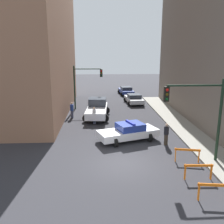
% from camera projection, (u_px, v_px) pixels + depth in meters
% --- Properties ---
extents(ground_plane, '(120.00, 120.00, 0.00)m').
position_uv_depth(ground_plane, '(124.00, 164.00, 15.66)').
color(ground_plane, '#2D2D33').
extents(sidewalk_right, '(2.40, 44.00, 0.12)m').
position_uv_depth(sidewalk_right, '(220.00, 161.00, 15.96)').
color(sidewalk_right, gray).
rests_on(sidewalk_right, ground_plane).
extents(traffic_light_near, '(3.64, 0.35, 5.20)m').
position_uv_depth(traffic_light_near, '(202.00, 108.00, 15.08)').
color(traffic_light_near, black).
rests_on(traffic_light_near, sidewalk_right).
extents(traffic_light_far, '(3.44, 0.35, 5.20)m').
position_uv_depth(traffic_light_far, '(84.00, 81.00, 29.58)').
color(traffic_light_far, black).
rests_on(traffic_light_far, ground_plane).
extents(police_car, '(5.05, 3.33, 1.52)m').
position_uv_depth(police_car, '(129.00, 132.00, 19.57)').
color(police_car, white).
rests_on(police_car, ground_plane).
extents(white_truck, '(2.88, 5.52, 1.90)m').
position_uv_depth(white_truck, '(97.00, 109.00, 26.39)').
color(white_truck, silver).
rests_on(white_truck, ground_plane).
extents(parked_car_near, '(2.52, 4.44, 1.31)m').
position_uv_depth(parked_car_near, '(134.00, 99.00, 33.06)').
color(parked_car_near, silver).
rests_on(parked_car_near, ground_plane).
extents(parked_car_mid, '(2.54, 4.45, 1.31)m').
position_uv_depth(parked_car_mid, '(126.00, 91.00, 39.79)').
color(parked_car_mid, navy).
rests_on(parked_car_mid, ground_plane).
extents(pedestrian_crossing, '(0.44, 0.44, 1.66)m').
position_uv_depth(pedestrian_crossing, '(94.00, 115.00, 24.02)').
color(pedestrian_crossing, '#474C66').
rests_on(pedestrian_crossing, ground_plane).
extents(pedestrian_corner, '(0.51, 0.51, 1.66)m').
position_uv_depth(pedestrian_corner, '(72.00, 110.00, 26.08)').
color(pedestrian_corner, '#474C66').
rests_on(pedestrian_corner, ground_plane).
extents(pedestrian_sidewalk, '(0.51, 0.51, 1.66)m').
position_uv_depth(pedestrian_sidewalk, '(166.00, 134.00, 18.65)').
color(pedestrian_sidewalk, '#382D23').
rests_on(pedestrian_sidewalk, ground_plane).
extents(barrier_front, '(1.59, 0.36, 0.90)m').
position_uv_depth(barrier_front, '(215.00, 189.00, 11.68)').
color(barrier_front, orange).
rests_on(barrier_front, ground_plane).
extents(barrier_mid, '(1.60, 0.22, 0.90)m').
position_uv_depth(barrier_mid, '(198.00, 169.00, 13.65)').
color(barrier_mid, orange).
rests_on(barrier_mid, ground_plane).
extents(barrier_back, '(1.58, 0.46, 0.90)m').
position_uv_depth(barrier_back, '(187.00, 153.00, 15.79)').
color(barrier_back, orange).
rests_on(barrier_back, ground_plane).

